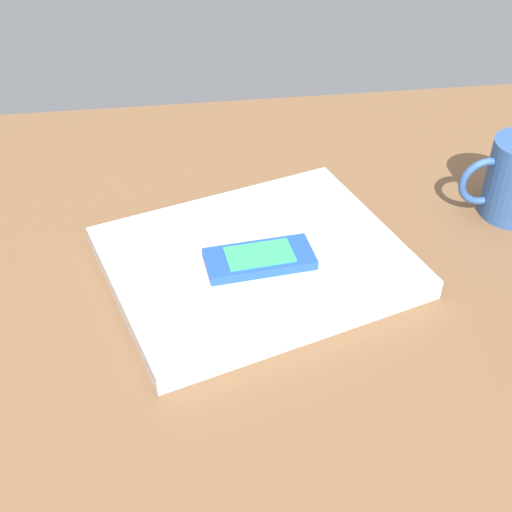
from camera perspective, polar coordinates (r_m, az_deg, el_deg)
name	(u,v)px	position (r cm, az deg, el deg)	size (l,w,h in cm)	color
desk_surface	(298,265)	(80.30, 3.46, -0.77)	(120.00, 80.00, 3.00)	brown
laptop_closed	(256,262)	(76.40, 0.00, -0.48)	(31.29, 24.99, 2.37)	#B7BABC
cell_phone_on_laptop	(259,259)	(74.04, 0.29, -0.21)	(11.99, 6.38, 1.21)	#1E479E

